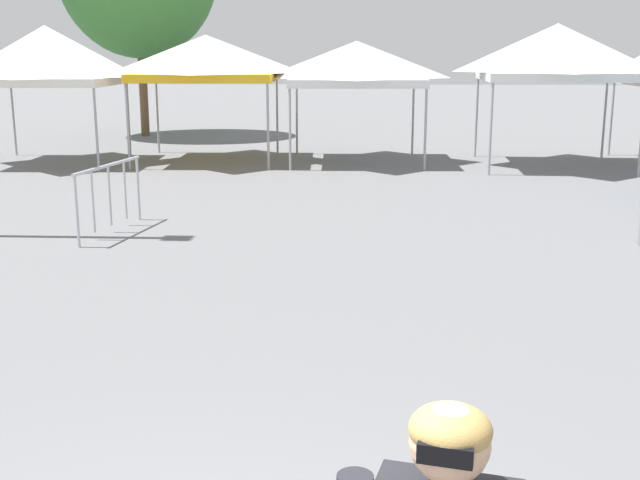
# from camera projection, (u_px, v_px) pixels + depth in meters

# --- Properties ---
(canopy_tent_behind_left) EXTENTS (3.42, 3.42, 3.39)m
(canopy_tent_behind_left) POSITION_uv_depth(u_px,v_px,m) (47.00, 56.00, 19.66)
(canopy_tent_behind_left) COLOR #9E9EA3
(canopy_tent_behind_left) RESTS_ON ground
(canopy_tent_left_of_center) EXTENTS (3.62, 3.62, 3.18)m
(canopy_tent_left_of_center) POSITION_uv_depth(u_px,v_px,m) (206.00, 58.00, 20.11)
(canopy_tent_left_of_center) COLOR #9E9EA3
(canopy_tent_left_of_center) RESTS_ON ground
(canopy_tent_behind_center) EXTENTS (3.43, 3.43, 3.02)m
(canopy_tent_behind_center) POSITION_uv_depth(u_px,v_px,m) (357.00, 64.00, 19.93)
(canopy_tent_behind_center) COLOR #9E9EA3
(canopy_tent_behind_center) RESTS_ON ground
(canopy_tent_far_left) EXTENTS (3.66, 3.66, 3.42)m
(canopy_tent_far_left) POSITION_uv_depth(u_px,v_px,m) (557.00, 52.00, 19.08)
(canopy_tent_far_left) COLOR #9E9EA3
(canopy_tent_far_left) RESTS_ON ground
(crowd_barrier_by_lift) EXTENTS (0.42, 2.08, 1.08)m
(crowd_barrier_by_lift) POSITION_uv_depth(u_px,v_px,m) (109.00, 185.00, 12.22)
(crowd_barrier_by_lift) COLOR #B7BABF
(crowd_barrier_by_lift) RESTS_ON ground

